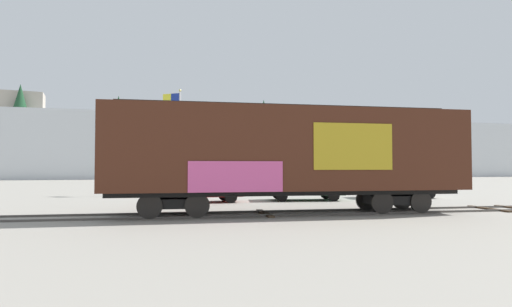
# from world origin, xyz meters

# --- Properties ---
(ground_plane) EXTENTS (260.00, 260.00, 0.00)m
(ground_plane) POSITION_xyz_m (0.00, 0.00, 0.00)
(ground_plane) COLOR gray
(track) EXTENTS (59.94, 6.55, 0.08)m
(track) POSITION_xyz_m (0.89, -0.09, 0.04)
(track) COLOR #4C4742
(track) RESTS_ON ground_plane
(freight_car) EXTENTS (14.43, 4.17, 4.40)m
(freight_car) POSITION_xyz_m (-0.24, -0.00, 2.49)
(freight_car) COLOR #472316
(freight_car) RESTS_ON ground_plane
(flagpole) EXTENTS (1.22, 0.87, 7.27)m
(flagpole) POSITION_xyz_m (-3.79, 13.16, 4.67)
(flagpole) COLOR silver
(flagpole) RESTS_ON ground_plane
(hillside) EXTENTS (152.83, 35.78, 15.15)m
(hillside) POSITION_xyz_m (-0.09, 70.51, 5.48)
(hillside) COLOR silver
(hillside) RESTS_ON ground_plane
(parked_car_red) EXTENTS (4.29, 1.97, 1.61)m
(parked_car_red) POSITION_xyz_m (-3.04, 6.26, 0.82)
(parked_car_red) COLOR #B21E1E
(parked_car_red) RESTS_ON ground_plane
(parked_car_green) EXTENTS (4.50, 2.66, 1.78)m
(parked_car_green) POSITION_xyz_m (2.85, 6.27, 0.90)
(parked_car_green) COLOR #1E5933
(parked_car_green) RESTS_ON ground_plane
(parked_car_white) EXTENTS (4.88, 2.61, 1.71)m
(parked_car_white) POSITION_xyz_m (9.12, 6.61, 0.87)
(parked_car_white) COLOR silver
(parked_car_white) RESTS_ON ground_plane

